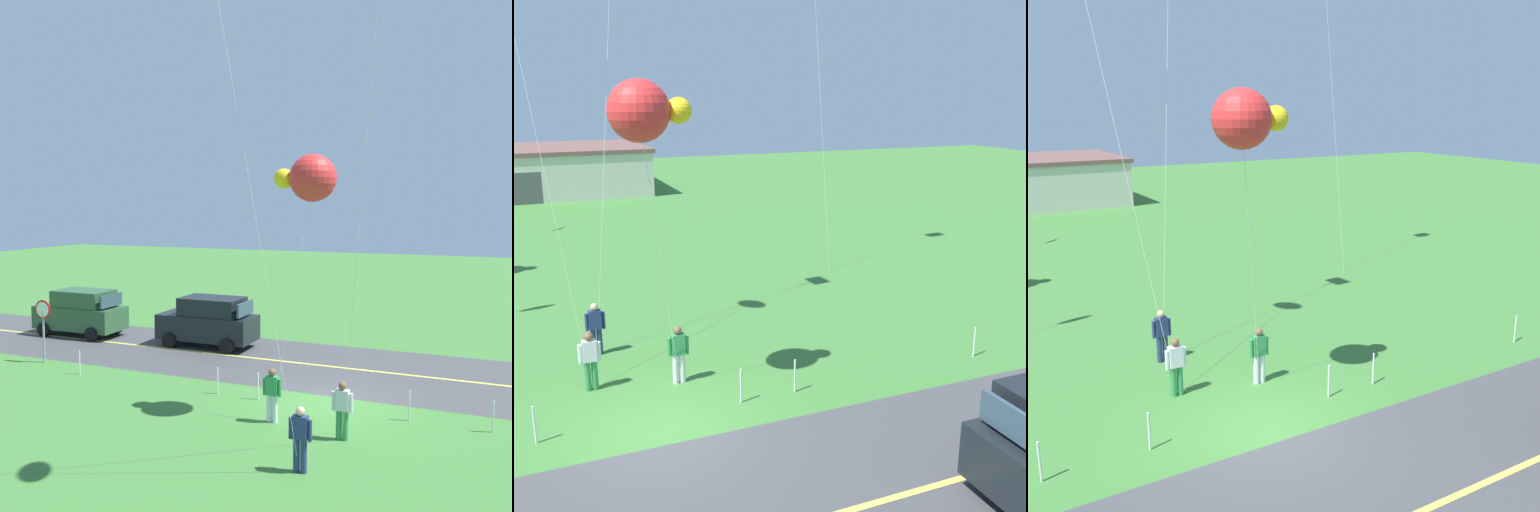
# 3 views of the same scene
# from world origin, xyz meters

# --- Properties ---
(ground_plane) EXTENTS (120.00, 120.00, 0.10)m
(ground_plane) POSITION_xyz_m (0.00, 0.00, -0.05)
(ground_plane) COLOR #3D7533
(person_adult_near) EXTENTS (0.58, 0.22, 1.60)m
(person_adult_near) POSITION_xyz_m (1.03, 2.38, 0.86)
(person_adult_near) COLOR silver
(person_adult_near) RESTS_ON ground
(person_adult_companion) EXTENTS (0.58, 0.22, 1.60)m
(person_adult_companion) POSITION_xyz_m (-0.75, 5.11, 0.86)
(person_adult_companion) COLOR navy
(person_adult_companion) RESTS_ON ground
(person_child_watcher) EXTENTS (0.58, 0.22, 1.60)m
(person_child_watcher) POSITION_xyz_m (-1.19, 2.84, 0.86)
(person_child_watcher) COLOR #338C4C
(person_child_watcher) RESTS_ON ground
(kite_red_low) EXTENTS (1.90, 1.66, 7.84)m
(kite_red_low) POSITION_xyz_m (0.19, 1.44, 7.14)
(kite_red_low) COLOR silver
(kite_red_low) RESTS_ON ground
(fence_post_1) EXTENTS (0.05, 0.05, 0.90)m
(fence_post_1) POSITION_xyz_m (-4.96, 0.70, 0.45)
(fence_post_1) COLOR silver
(fence_post_1) RESTS_ON ground
(fence_post_2) EXTENTS (0.05, 0.05, 0.90)m
(fence_post_2) POSITION_xyz_m (-2.67, 0.70, 0.45)
(fence_post_2) COLOR silver
(fence_post_2) RESTS_ON ground
(fence_post_3) EXTENTS (0.05, 0.05, 0.90)m
(fence_post_3) POSITION_xyz_m (2.17, 0.70, 0.45)
(fence_post_3) COLOR silver
(fence_post_3) RESTS_ON ground
(fence_post_4) EXTENTS (0.05, 0.05, 0.90)m
(fence_post_4) POSITION_xyz_m (3.65, 0.70, 0.45)
(fence_post_4) COLOR silver
(fence_post_4) RESTS_ON ground
(fence_post_5) EXTENTS (0.05, 0.05, 0.90)m
(fence_post_5) POSITION_xyz_m (9.46, 0.70, 0.45)
(fence_post_5) COLOR silver
(fence_post_5) RESTS_ON ground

